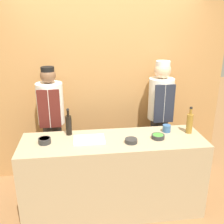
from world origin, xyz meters
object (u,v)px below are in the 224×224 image
Objects in this scene: cutting_board at (89,140)px; chef_right at (160,116)px; sauce_bowl_yellow at (131,141)px; bottle_vinegar at (190,123)px; sauce_bowl_green at (158,136)px; bottle_soy at (69,125)px; cup_blue at (167,128)px; sauce_bowl_orange at (45,140)px; chef_left at (52,124)px.

cutting_board is 1.17m from chef_right.
sauce_bowl_yellow is 0.75m from bottle_vinegar.
sauce_bowl_green is 0.46× the size of bottle_soy.
cutting_board is (-0.44, 0.11, -0.02)m from sauce_bowl_yellow.
bottle_vinegar reaches higher than cutting_board.
cup_blue is (1.13, -0.07, -0.08)m from bottle_soy.
bottle_soy is at bearing -160.31° from chef_right.
sauce_bowl_orange is 1.41× the size of cup_blue.
cup_blue is (1.39, 0.12, 0.01)m from sauce_bowl_orange.
sauce_bowl_orange reaches higher than sauce_bowl_yellow.
bottle_soy is at bearing 37.63° from sauce_bowl_orange.
sauce_bowl_yellow is 0.42× the size of bottle_vinegar.
sauce_bowl_yellow is 0.91m from chef_right.
sauce_bowl_orange is (-0.92, 0.11, 0.01)m from sauce_bowl_yellow.
bottle_vinegar is 1.72m from chef_left.
chef_left is 1.44m from chef_right.
sauce_bowl_green is at bearing -165.54° from bottle_vinegar.
cutting_board is at bearing -172.67° from cup_blue.
sauce_bowl_yellow is at bearing -126.52° from chef_right.
sauce_bowl_orange is at bearing -91.72° from chef_left.
cup_blue is at bearing 26.18° from sauce_bowl_yellow.
chef_right is at bearing 81.62° from cup_blue.
bottle_vinegar is at bearing 13.39° from sauce_bowl_yellow.
cutting_board is 1.08× the size of bottle_soy.
chef_right reaches higher than bottle_soy.
chef_left is at bearing 151.29° from sauce_bowl_green.
chef_left is (0.02, 0.63, -0.06)m from sauce_bowl_orange.
cup_blue is 0.51m from chef_right.
bottle_soy is (-0.98, 0.23, 0.10)m from sauce_bowl_green.
cutting_board is at bearing -53.72° from chef_left.
bottle_vinegar is (1.38, -0.13, 0.00)m from bottle_soy.
bottle_vinegar reaches higher than sauce_bowl_green.
sauce_bowl_yellow is 0.43× the size of bottle_soy.
cup_blue is (0.47, 0.23, 0.02)m from sauce_bowl_yellow.
bottle_vinegar reaches higher than sauce_bowl_orange.
chef_right is at bearing 107.20° from bottle_vinegar.
bottle_soy is (0.25, 0.20, 0.09)m from sauce_bowl_orange.
sauce_bowl_yellow is at bearing -24.42° from bottle_soy.
chef_right reaches higher than cup_blue.
bottle_vinegar is 0.60m from chef_right.
sauce_bowl_yellow reaches higher than sauce_bowl_green.
sauce_bowl_green is at bearing -108.77° from chef_right.
chef_left is (-0.90, 0.73, -0.06)m from sauce_bowl_yellow.
cup_blue reaches higher than sauce_bowl_yellow.
sauce_bowl_green is at bearing -3.43° from cutting_board.
sauce_bowl_green is 1.39m from chef_left.
bottle_vinegar is (1.64, 0.06, 0.09)m from sauce_bowl_orange.
chef_right reaches higher than sauce_bowl_orange.
bottle_soy is at bearing 155.58° from sauce_bowl_yellow.
bottle_soy is 0.19× the size of chef_left.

